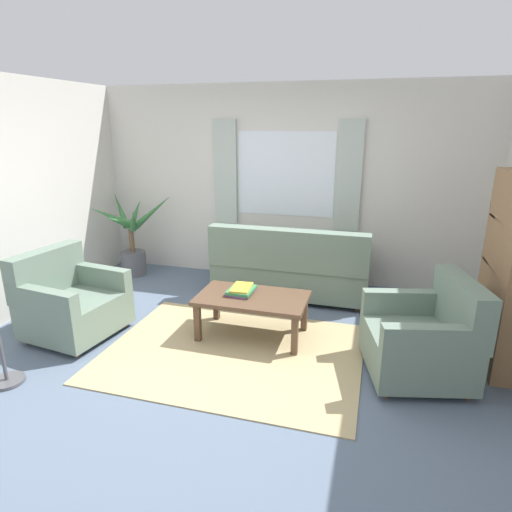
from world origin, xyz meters
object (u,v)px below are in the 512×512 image
armchair_right (425,338)px  potted_plant (132,240)px  coffee_table (252,301)px  bookshelf (509,270)px  armchair_left (70,302)px  couch (290,268)px  book_stack_on_table (241,290)px

armchair_right → potted_plant: size_ratio=0.87×
coffee_table → bookshelf: bookshelf is taller
armchair_left → bookshelf: size_ratio=0.55×
couch → potted_plant: 2.35m
coffee_table → potted_plant: size_ratio=0.95×
coffee_table → potted_plant: (-2.18, 1.36, 0.12)m
coffee_table → couch: bearing=82.6°
couch → armchair_left: size_ratio=2.02×
armchair_right → potted_plant: (-3.79, 1.64, 0.15)m
armchair_right → coffee_table: armchair_right is taller
armchair_right → couch: bearing=-148.5°
bookshelf → potted_plant: bearing=74.7°
coffee_table → book_stack_on_table: bearing=158.5°
potted_plant → coffee_table: bearing=-31.9°
couch → coffee_table: bearing=82.6°
couch → coffee_table: size_ratio=1.73×
coffee_table → bookshelf: (2.27, 0.14, 0.51)m
bookshelf → armchair_left: bearing=98.5°
couch → bookshelf: bookshelf is taller
armchair_left → bookshelf: (4.07, 0.61, 0.54)m
armchair_left → bookshelf: 4.15m
armchair_right → bookshelf: 0.95m
bookshelf → coffee_table: bearing=93.6°
coffee_table → bookshelf: bearing=3.6°
armchair_left → book_stack_on_table: armchair_left is taller
book_stack_on_table → bookshelf: 2.44m
armchair_left → book_stack_on_table: 1.75m
couch → potted_plant: size_ratio=1.63×
armchair_right → armchair_left: bearing=-100.6°
couch → potted_plant: bearing=-4.7°
book_stack_on_table → potted_plant: 2.43m
potted_plant → armchair_right: bearing=-23.4°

